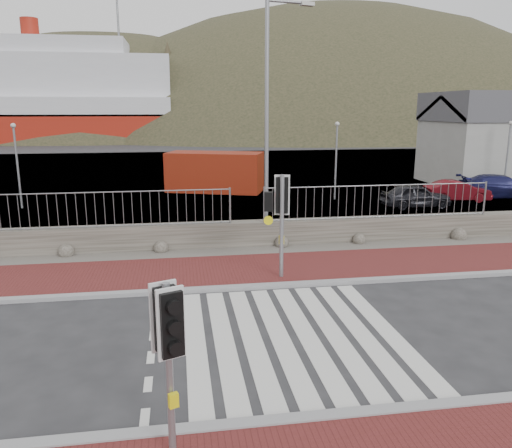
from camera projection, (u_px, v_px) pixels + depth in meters
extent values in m
plane|color=#28282B|center=(293.00, 336.00, 10.79)|extent=(220.00, 220.00, 0.00)
cube|color=maroon|center=(259.00, 269.00, 15.11)|extent=(40.00, 3.00, 0.08)
cube|color=gray|center=(336.00, 416.00, 7.89)|extent=(40.00, 0.25, 0.12)
cube|color=gray|center=(268.00, 286.00, 13.67)|extent=(40.00, 0.25, 0.12)
cube|color=silver|center=(196.00, 343.00, 10.47)|extent=(0.42, 5.60, 0.01)
cube|color=silver|center=(224.00, 341.00, 10.56)|extent=(0.42, 5.60, 0.01)
cube|color=silver|center=(252.00, 339.00, 10.65)|extent=(0.42, 5.60, 0.01)
cube|color=silver|center=(280.00, 337.00, 10.74)|extent=(0.42, 5.60, 0.01)
cube|color=silver|center=(307.00, 335.00, 10.84)|extent=(0.42, 5.60, 0.01)
cube|color=silver|center=(333.00, 333.00, 10.93)|extent=(0.42, 5.60, 0.01)
cube|color=silver|center=(359.00, 331.00, 11.02)|extent=(0.42, 5.60, 0.01)
cube|color=silver|center=(385.00, 329.00, 11.11)|extent=(0.42, 5.60, 0.01)
cube|color=#59544C|center=(250.00, 252.00, 17.04)|extent=(40.00, 1.50, 0.06)
cube|color=#4A463C|center=(247.00, 234.00, 17.71)|extent=(40.00, 0.60, 0.90)
cylinder|color=gray|center=(103.00, 192.00, 16.47)|extent=(8.40, 0.04, 0.04)
cylinder|color=gray|center=(230.00, 206.00, 17.24)|extent=(0.07, 0.07, 1.20)
cylinder|color=gray|center=(379.00, 185.00, 17.92)|extent=(8.40, 0.04, 0.04)
cylinder|color=gray|center=(264.00, 205.00, 17.42)|extent=(0.07, 0.07, 1.20)
cylinder|color=gray|center=(485.00, 199.00, 18.69)|extent=(0.07, 0.07, 1.20)
cube|color=#4C4C4F|center=(209.00, 173.00, 37.64)|extent=(120.00, 40.00, 0.50)
cube|color=#3F4C54|center=(193.00, 143.00, 71.31)|extent=(220.00, 50.00, 0.05)
cube|color=silver|center=(64.00, 78.00, 71.36)|extent=(30.00, 12.00, 6.00)
cube|color=silver|center=(61.00, 49.00, 70.45)|extent=(18.00, 10.00, 2.50)
cylinder|color=maroon|center=(30.00, 29.00, 69.28)|extent=(2.40, 2.40, 3.00)
cylinder|color=gray|center=(118.00, 20.00, 70.76)|extent=(0.30, 0.30, 6.00)
ellipsoid|color=#292D1B|center=(115.00, 238.00, 97.63)|extent=(106.40, 68.40, 76.00)
ellipsoid|color=#292D1B|center=(335.00, 257.00, 105.80)|extent=(140.00, 90.00, 100.00)
cylinder|color=gray|center=(170.00, 375.00, 6.72)|extent=(0.10, 0.10, 2.61)
cube|color=yellow|center=(171.00, 396.00, 6.79)|extent=(0.15, 0.12, 0.21)
cube|color=black|center=(167.00, 320.00, 6.54)|extent=(0.43, 0.34, 0.98)
sphere|color=red|center=(166.00, 300.00, 6.47)|extent=(0.14, 0.14, 0.14)
cylinder|color=gray|center=(282.00, 228.00, 14.05)|extent=(0.12, 0.12, 3.03)
cube|color=yellow|center=(282.00, 241.00, 14.14)|extent=(0.16, 0.11, 0.24)
cube|color=black|center=(282.00, 196.00, 13.84)|extent=(0.47, 0.33, 1.14)
sphere|color=red|center=(282.00, 184.00, 13.77)|extent=(0.16, 0.16, 0.16)
cube|color=black|center=(268.00, 202.00, 13.89)|extent=(0.27, 0.21, 0.54)
cylinder|color=gray|center=(267.00, 125.00, 17.75)|extent=(0.15, 0.15, 8.47)
cylinder|color=gray|center=(288.00, 2.00, 17.06)|extent=(1.47, 0.36, 0.10)
cube|color=beige|center=(307.00, 4.00, 17.30)|extent=(0.51, 0.31, 0.13)
cube|color=maroon|center=(215.00, 172.00, 29.39)|extent=(5.94, 4.00, 2.29)
imported|color=black|center=(416.00, 196.00, 24.67)|extent=(3.43, 1.41, 1.16)
imported|color=#5B0D14|center=(457.00, 191.00, 26.33)|extent=(3.46, 1.58, 1.10)
imported|color=#161746|center=(501.00, 187.00, 27.19)|extent=(4.69, 2.64, 1.28)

